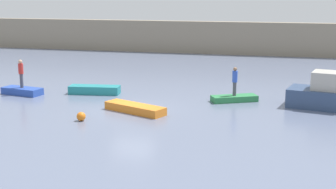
{
  "coord_description": "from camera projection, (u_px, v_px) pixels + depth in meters",
  "views": [
    {
      "loc": [
        8.67,
        -25.39,
        6.67
      ],
      "look_at": [
        1.62,
        1.9,
        0.56
      ],
      "focal_mm": 50.96,
      "sensor_mm": 36.0,
      "label": 1
    }
  ],
  "objects": [
    {
      "name": "rowboat_green",
      "position": [
        234.0,
        98.0,
        29.47
      ],
      "size": [
        2.95,
        2.15,
        0.37
      ],
      "primitive_type": "cube",
      "rotation": [
        0.0,
        0.0,
        0.48
      ],
      "color": "#2D7F47",
      "rests_on": "ground_plane"
    },
    {
      "name": "person_blue_shirt",
      "position": [
        235.0,
        80.0,
        29.22
      ],
      "size": [
        0.32,
        0.32,
        1.77
      ],
      "color": "#4C4C56",
      "rests_on": "rowboat_green"
    },
    {
      "name": "embankment_wall",
      "position": [
        209.0,
        38.0,
        51.95
      ],
      "size": [
        80.0,
        1.2,
        3.49
      ],
      "primitive_type": "cube",
      "color": "gray",
      "rests_on": "ground_plane"
    },
    {
      "name": "mooring_buoy",
      "position": [
        81.0,
        116.0,
        25.03
      ],
      "size": [
        0.48,
        0.48,
        0.48
      ],
      "primitive_type": "sphere",
      "color": "orange",
      "rests_on": "ground_plane"
    },
    {
      "name": "ground_plane",
      "position": [
        133.0,
        109.0,
        27.56
      ],
      "size": [
        120.0,
        120.0,
        0.0
      ],
      "primitive_type": "plane",
      "color": "slate"
    },
    {
      "name": "rowboat_orange",
      "position": [
        135.0,
        108.0,
        26.83
      ],
      "size": [
        3.88,
        2.42,
        0.45
      ],
      "primitive_type": "cube",
      "rotation": [
        0.0,
        0.0,
        -0.4
      ],
      "color": "orange",
      "rests_on": "ground_plane"
    },
    {
      "name": "rowboat_teal",
      "position": [
        95.0,
        90.0,
        31.66
      ],
      "size": [
        3.45,
        1.46,
        0.54
      ],
      "primitive_type": "cube",
      "rotation": [
        0.0,
        0.0,
        0.14
      ],
      "color": "teal",
      "rests_on": "ground_plane"
    },
    {
      "name": "person_red_shirt",
      "position": [
        21.0,
        72.0,
        31.21
      ],
      "size": [
        0.32,
        0.32,
        1.86
      ],
      "color": "#4C4C56",
      "rests_on": "rowboat_blue"
    },
    {
      "name": "rowboat_blue",
      "position": [
        22.0,
        91.0,
        31.48
      ],
      "size": [
        2.87,
        1.52,
        0.45
      ],
      "primitive_type": "cube",
      "rotation": [
        0.0,
        0.0,
        -0.18
      ],
      "color": "#2B4CAD",
      "rests_on": "ground_plane"
    }
  ]
}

